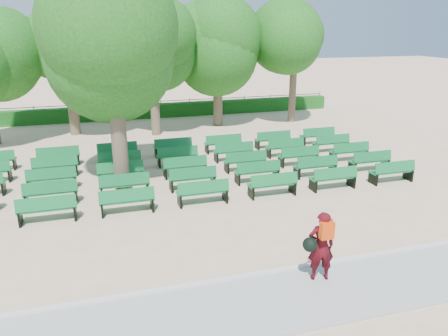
# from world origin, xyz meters

# --- Properties ---
(ground) EXTENTS (120.00, 120.00, 0.00)m
(ground) POSITION_xyz_m (0.00, 0.00, 0.00)
(ground) COLOR #D6AE8E
(paving) EXTENTS (30.00, 2.20, 0.06)m
(paving) POSITION_xyz_m (0.00, -7.40, 0.03)
(paving) COLOR #A7A7A3
(paving) RESTS_ON ground
(curb) EXTENTS (30.00, 0.12, 0.10)m
(curb) POSITION_xyz_m (0.00, -6.25, 0.05)
(curb) COLOR silver
(curb) RESTS_ON ground
(hedge) EXTENTS (26.00, 0.70, 0.90)m
(hedge) POSITION_xyz_m (0.00, 14.00, 0.45)
(hedge) COLOR #175A19
(hedge) RESTS_ON ground
(fence) EXTENTS (26.00, 0.10, 1.02)m
(fence) POSITION_xyz_m (0.00, 14.40, 0.00)
(fence) COLOR black
(fence) RESTS_ON ground
(tree_line) EXTENTS (21.80, 6.80, 7.04)m
(tree_line) POSITION_xyz_m (0.00, 10.00, 0.00)
(tree_line) COLOR #1F621A
(tree_line) RESTS_ON ground
(bench_array) EXTENTS (1.79, 0.59, 1.12)m
(bench_array) POSITION_xyz_m (-0.00, 1.64, 0.09)
(bench_array) COLOR #136E35
(bench_array) RESTS_ON ground
(tree_among) EXTENTS (4.96, 4.96, 7.15)m
(tree_among) POSITION_xyz_m (-2.58, 0.74, 4.89)
(tree_among) COLOR brown
(tree_among) RESTS_ON ground
(person) EXTENTS (0.86, 0.55, 1.75)m
(person) POSITION_xyz_m (1.50, -6.86, 0.96)
(person) COLOR #44090F
(person) RESTS_ON ground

